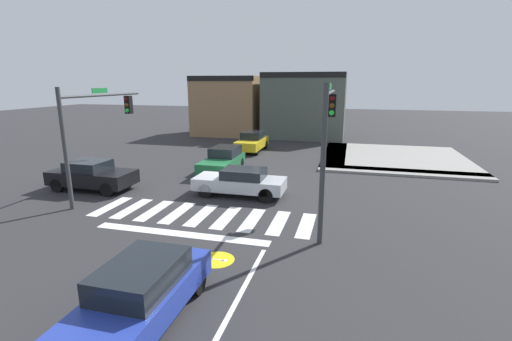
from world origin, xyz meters
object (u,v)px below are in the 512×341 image
object	(u,v)px
car_black	(92,175)
traffic_signal_southwest	(98,120)
traffic_signal_southeast	(328,128)
car_green	(223,160)
car_blue	(140,295)
car_yellow	(252,142)
car_silver	(241,182)

from	to	relation	value
car_black	traffic_signal_southwest	bearing A→B (deg)	154.89
traffic_signal_southeast	car_green	xyz separation A→B (m)	(-6.68, 7.00, -3.01)
traffic_signal_southeast	car_blue	bearing A→B (deg)	153.44
traffic_signal_southwest	car_black	size ratio (longest dim) A/B	1.37
car_yellow	car_blue	world-z (taller)	car_yellow
car_silver	car_blue	xyz separation A→B (m)	(0.66, -9.92, 0.05)
car_black	traffic_signal_southeast	bearing A→B (deg)	171.50
traffic_signal_southeast	car_black	bearing A→B (deg)	81.50
car_green	car_black	bearing A→B (deg)	-45.46
car_black	car_green	bearing A→B (deg)	-135.46
traffic_signal_southeast	traffic_signal_southwest	xyz separation A→B (m)	(-10.85, 1.26, -0.10)
car_yellow	car_blue	xyz separation A→B (m)	(3.20, -21.36, -0.02)
car_silver	car_black	world-z (taller)	car_black
car_yellow	car_black	bearing A→B (deg)	-22.70
car_blue	car_silver	bearing A→B (deg)	3.79
traffic_signal_southeast	car_silver	xyz separation A→B (m)	(-4.24, 2.75, -3.07)
traffic_signal_southeast	car_silver	size ratio (longest dim) A/B	1.23
traffic_signal_southwest	car_green	distance (m)	7.66
traffic_signal_southwest	car_blue	bearing A→B (deg)	-139.28
car_yellow	car_silver	world-z (taller)	car_yellow
traffic_signal_southeast	traffic_signal_southwest	size ratio (longest dim) A/B	0.92
car_yellow	car_silver	bearing A→B (deg)	12.56
car_green	car_black	world-z (taller)	car_green
traffic_signal_southeast	car_green	bearing A→B (deg)	43.70
car_yellow	car_silver	xyz separation A→B (m)	(2.55, -11.43, -0.07)
car_yellow	car_black	size ratio (longest dim) A/B	0.99
traffic_signal_southwest	car_green	size ratio (longest dim) A/B	1.41
car_silver	car_black	size ratio (longest dim) A/B	1.03
car_silver	traffic_signal_southeast	bearing A→B (deg)	147.07
traffic_signal_southeast	car_yellow	size ratio (longest dim) A/B	1.27
car_green	traffic_signal_southwest	bearing A→B (deg)	-35.98
traffic_signal_southeast	car_yellow	world-z (taller)	traffic_signal_southeast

